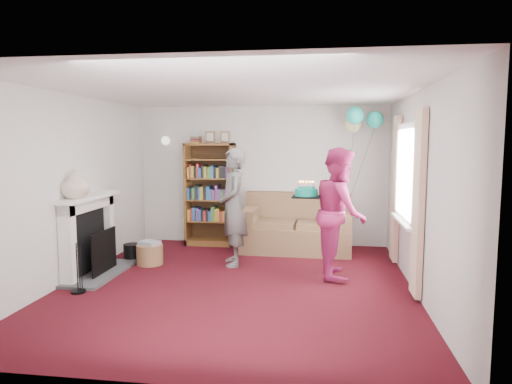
# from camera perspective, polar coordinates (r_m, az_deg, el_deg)

# --- Properties ---
(ground) EXTENTS (5.00, 5.00, 0.00)m
(ground) POSITION_cam_1_polar(r_m,az_deg,el_deg) (6.10, -2.40, -11.53)
(ground) COLOR #38080F
(ground) RESTS_ON ground
(wall_back) EXTENTS (4.50, 0.02, 2.50)m
(wall_back) POSITION_cam_1_polar(r_m,az_deg,el_deg) (8.31, 0.70, 2.08)
(wall_back) COLOR silver
(wall_back) RESTS_ON ground
(wall_left) EXTENTS (0.02, 5.00, 2.50)m
(wall_left) POSITION_cam_1_polar(r_m,az_deg,el_deg) (6.63, -22.04, 0.51)
(wall_left) COLOR silver
(wall_left) RESTS_ON ground
(wall_right) EXTENTS (0.02, 5.00, 2.50)m
(wall_right) POSITION_cam_1_polar(r_m,az_deg,el_deg) (5.86, 19.82, -0.11)
(wall_right) COLOR silver
(wall_right) RESTS_ON ground
(ceiling) EXTENTS (4.50, 5.00, 0.01)m
(ceiling) POSITION_cam_1_polar(r_m,az_deg,el_deg) (5.83, -2.51, 12.58)
(ceiling) COLOR white
(ceiling) RESTS_ON wall_back
(fireplace) EXTENTS (0.55, 1.80, 1.12)m
(fireplace) POSITION_cam_1_polar(r_m,az_deg,el_deg) (6.82, -19.72, -5.52)
(fireplace) COLOR #3F3F42
(fireplace) RESTS_ON ground
(window_bay) EXTENTS (0.14, 2.02, 2.20)m
(window_bay) POSITION_cam_1_polar(r_m,az_deg,el_deg) (6.44, 18.25, 0.08)
(window_bay) COLOR white
(window_bay) RESTS_ON ground
(wall_sconce) EXTENTS (0.16, 0.23, 0.16)m
(wall_sconce) POSITION_cam_1_polar(r_m,az_deg,el_deg) (8.54, -11.22, 6.31)
(wall_sconce) COLOR gold
(wall_sconce) RESTS_ON ground
(bookcase) EXTENTS (0.87, 0.42, 2.05)m
(bookcase) POSITION_cam_1_polar(r_m,az_deg,el_deg) (8.30, -5.71, -0.36)
(bookcase) COLOR #472B14
(bookcase) RESTS_ON ground
(sofa) EXTENTS (1.83, 0.97, 0.97)m
(sofa) POSITION_cam_1_polar(r_m,az_deg,el_deg) (7.94, 5.10, -4.65)
(sofa) COLOR brown
(sofa) RESTS_ON ground
(wicker_basket) EXTENTS (0.40, 0.40, 0.36)m
(wicker_basket) POSITION_cam_1_polar(r_m,az_deg,el_deg) (7.21, -13.14, -7.51)
(wicker_basket) COLOR olive
(wicker_basket) RESTS_ON ground
(person_striped) EXTENTS (0.59, 0.74, 1.76)m
(person_striped) POSITION_cam_1_polar(r_m,az_deg,el_deg) (6.87, -2.88, -1.93)
(person_striped) COLOR black
(person_striped) RESTS_ON ground
(person_magenta) EXTENTS (0.72, 0.90, 1.79)m
(person_magenta) POSITION_cam_1_polar(r_m,az_deg,el_deg) (6.40, 10.46, -2.52)
(person_magenta) COLOR #AC225B
(person_magenta) RESTS_ON ground
(birthday_cake) EXTENTS (0.37, 0.37, 0.22)m
(birthday_cake) POSITION_cam_1_polar(r_m,az_deg,el_deg) (6.29, 6.31, -0.05)
(birthday_cake) COLOR black
(birthday_cake) RESTS_ON ground
(balloons) EXTENTS (0.61, 0.66, 1.74)m
(balloons) POSITION_cam_1_polar(r_m,az_deg,el_deg) (7.70, 12.99, 8.80)
(balloons) COLOR #3F3F3F
(balloons) RESTS_ON ground
(mantel_vase) EXTENTS (0.39, 0.39, 0.38)m
(mantel_vase) POSITION_cam_1_polar(r_m,az_deg,el_deg) (6.42, -21.66, 0.95)
(mantel_vase) COLOR beige
(mantel_vase) RESTS_ON fireplace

